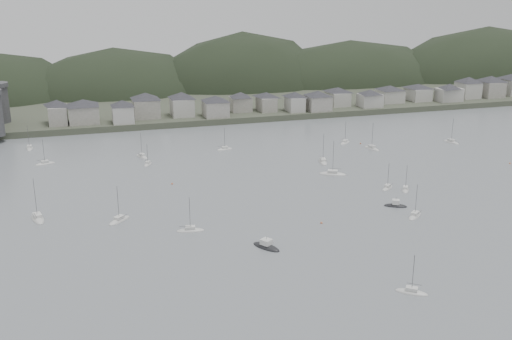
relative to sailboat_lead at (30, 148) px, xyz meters
name	(u,v)px	position (x,y,z in m)	size (l,w,h in m)	color
ground	(353,290)	(76.56, -150.00, -0.18)	(900.00, 900.00, 0.00)	slate
far_shore_land	(162,85)	(76.56, 145.00, 1.32)	(900.00, 250.00, 3.00)	#383D2D
forested_ridge	(176,110)	(81.40, 119.40, -11.46)	(851.55, 103.94, 102.57)	black
waterfront_town	(288,99)	(127.15, 33.34, 8.48)	(451.48, 28.46, 12.92)	gray
sailboat_lead	(30,148)	(0.00, 0.00, 0.00)	(2.57, 7.95, 10.87)	silver
moored_fleet	(238,193)	(68.86, -79.96, 0.00)	(267.45, 150.32, 13.56)	silver
motor_launch_near	(396,205)	(112.44, -105.41, 0.12)	(7.45, 5.60, 3.71)	black
motor_launch_far	(266,247)	(64.92, -122.70, 0.11)	(7.18, 8.87, 4.03)	black
mooring_buoys	(324,205)	(91.49, -98.25, -0.03)	(196.91, 129.75, 0.70)	#CA6B43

